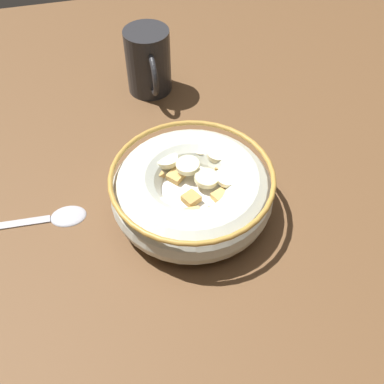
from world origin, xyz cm
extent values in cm
cube|color=brown|center=(0.00, 0.00, -1.00)|extent=(112.03, 112.03, 2.00)
cylinder|color=beige|center=(0.00, 0.00, 0.30)|extent=(10.42, 10.42, 0.60)
torus|color=beige|center=(0.00, 0.00, 3.00)|extent=(18.94, 18.94, 6.01)
torus|color=#B28438|center=(0.00, 0.00, 5.71)|extent=(18.97, 18.97, 0.60)
cylinder|color=white|center=(0.00, 0.00, 3.49)|extent=(15.34, 15.34, 0.40)
cube|color=tan|center=(-0.97, 1.60, 4.24)|extent=(2.26, 2.25, 0.79)
cube|color=#B78947|center=(-2.67, -3.85, 4.22)|extent=(2.26, 2.29, 0.93)
cube|color=#B78947|center=(-6.67, 0.84, 4.09)|extent=(2.36, 2.33, 0.92)
cube|color=tan|center=(-5.13, 1.89, 4.10)|extent=(2.31, 2.30, 0.84)
cube|color=tan|center=(2.40, 2.77, 4.15)|extent=(2.30, 2.27, 0.92)
cube|color=tan|center=(-1.84, -1.47, 4.25)|extent=(2.46, 2.46, 0.91)
cube|color=tan|center=(4.81, -4.18, 4.00)|extent=(1.95, 1.98, 0.87)
cube|color=#AD7F42|center=(-5.61, -3.14, 4.21)|extent=(2.23, 2.21, 0.84)
cube|color=#AD7F42|center=(-1.94, 4.39, 4.11)|extent=(2.41, 2.42, 0.87)
cube|color=#AD7F42|center=(4.44, 1.76, 4.13)|extent=(1.86, 1.77, 1.00)
cube|color=tan|center=(4.25, -0.90, 4.22)|extent=(1.73, 1.73, 0.79)
cube|color=#B78947|center=(1.93, -0.57, 4.24)|extent=(2.34, 2.33, 0.83)
cube|color=#B78947|center=(-3.51, 5.38, 4.14)|extent=(2.05, 2.02, 0.87)
cylinder|color=beige|center=(-2.09, -0.19, 5.38)|extent=(3.60, 3.63, 0.82)
cylinder|color=#F4EABC|center=(-2.83, -5.36, 4.89)|extent=(3.91, 3.96, 1.16)
cylinder|color=#F9EFC6|center=(0.61, 4.14, 5.21)|extent=(3.21, 3.22, 1.19)
cylinder|color=#F4EABC|center=(-3.93, -2.15, 5.04)|extent=(3.93, 3.89, 1.05)
cylinder|color=#F9EFC6|center=(-3.44, 4.03, 5.15)|extent=(3.86, 3.84, 0.96)
cylinder|color=beige|center=(-0.13, 1.69, 4.93)|extent=(3.47, 3.51, 0.93)
cylinder|color=#F4EABC|center=(-5.04, 2.46, 5.00)|extent=(3.47, 3.43, 1.11)
cylinder|color=beige|center=(3.14, -3.50, 4.94)|extent=(3.64, 3.67, 0.93)
ellipsoid|color=#A5A5AD|center=(-2.31, -14.71, 0.40)|extent=(3.45, 4.45, 0.80)
cube|color=#A5A5AD|center=(-2.67, -21.81, 0.18)|extent=(1.50, 9.97, 0.36)
cylinder|color=#262628|center=(-24.81, -0.54, 4.86)|extent=(6.63, 6.63, 9.73)
torus|color=#262628|center=(-21.50, -0.54, 4.86)|extent=(6.25, 0.80, 6.25)
camera|label=1|loc=(34.51, -8.53, 44.23)|focal=43.56mm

